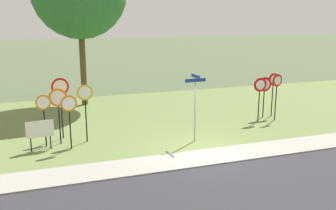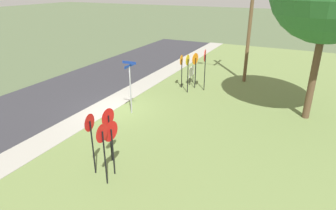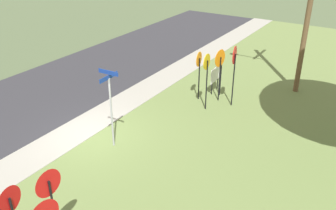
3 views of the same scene
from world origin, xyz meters
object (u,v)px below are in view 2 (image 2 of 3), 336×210
(stop_sign_far_center, at_px, (188,66))
(notice_board, at_px, (192,72))
(yield_sign_far_right, at_px, (102,141))
(utility_pole, at_px, (249,10))
(stop_sign_near_right, at_px, (195,63))
(stop_sign_far_right, at_px, (181,64))
(yield_sign_near_right, at_px, (108,123))
(yield_sign_near_left, at_px, (111,136))
(stop_sign_far_left, at_px, (195,63))
(street_name_post, at_px, (130,83))
(yield_sign_far_left, at_px, (90,130))
(stop_sign_near_left, at_px, (205,61))

(stop_sign_far_center, xyz_separation_m, notice_board, (-1.93, -0.46, -1.00))
(yield_sign_far_right, distance_m, utility_pole, 14.68)
(yield_sign_far_right, xyz_separation_m, notice_board, (-12.07, -1.51, -0.93))
(stop_sign_near_right, relative_size, stop_sign_far_center, 0.88)
(stop_sign_far_right, distance_m, yield_sign_near_right, 9.65)
(stop_sign_far_right, height_order, yield_sign_near_left, stop_sign_far_right)
(notice_board, bearing_deg, yield_sign_near_right, -0.22)
(stop_sign_near_right, distance_m, utility_pole, 5.03)
(stop_sign_far_left, height_order, yield_sign_near_right, stop_sign_far_left)
(stop_sign_far_center, relative_size, stop_sign_far_right, 1.11)
(stop_sign_far_right, distance_m, street_name_post, 5.26)
(stop_sign_far_left, bearing_deg, yield_sign_far_right, 13.24)
(yield_sign_far_left, distance_m, notice_board, 11.80)
(stop_sign_near_left, height_order, street_name_post, street_name_post)
(stop_sign_near_right, distance_m, yield_sign_far_right, 11.91)
(yield_sign_near_left, bearing_deg, yield_sign_far_right, 13.32)
(yield_sign_near_left, xyz_separation_m, street_name_post, (-5.09, -2.45, 0.13))
(stop_sign_near_left, distance_m, utility_pole, 4.73)
(stop_sign_far_center, distance_m, notice_board, 2.22)
(yield_sign_far_left, distance_m, yield_sign_far_right, 0.86)
(yield_sign_near_left, xyz_separation_m, yield_sign_near_right, (-0.70, -0.63, 0.08))
(yield_sign_far_left, bearing_deg, street_name_post, -170.57)
(yield_sign_near_left, height_order, yield_sign_near_right, yield_sign_near_right)
(stop_sign_far_left, height_order, yield_sign_near_left, stop_sign_far_left)
(utility_pole, bearing_deg, yield_sign_near_right, -10.58)
(stop_sign_near_right, xyz_separation_m, yield_sign_near_right, (10.55, 0.44, 0.11))
(yield_sign_near_left, height_order, yield_sign_far_left, yield_sign_far_left)
(stop_sign_far_center, distance_m, stop_sign_far_right, 1.08)
(yield_sign_near_right, relative_size, yield_sign_far_right, 0.97)
(utility_pole, bearing_deg, street_name_post, -26.42)
(yield_sign_near_left, bearing_deg, stop_sign_far_left, -171.60)
(yield_sign_far_left, bearing_deg, stop_sign_far_right, 176.72)
(yield_sign_near_right, distance_m, yield_sign_far_left, 0.98)
(stop_sign_far_center, distance_m, yield_sign_near_right, 8.85)
(yield_sign_near_left, relative_size, utility_pole, 0.24)
(yield_sign_far_right, relative_size, utility_pole, 0.26)
(stop_sign_far_left, relative_size, notice_board, 1.94)
(stop_sign_near_left, bearing_deg, stop_sign_far_center, -52.02)
(stop_sign_far_left, relative_size, yield_sign_near_right, 1.05)
(notice_board, bearing_deg, stop_sign_near_left, 48.41)
(stop_sign_far_right, xyz_separation_m, yield_sign_far_right, (10.89, 1.81, 0.12))
(yield_sign_far_right, bearing_deg, notice_board, -176.25)
(stop_sign_far_left, bearing_deg, utility_pole, 146.67)
(stop_sign_far_right, distance_m, notice_board, 1.46)
(utility_pole, bearing_deg, notice_board, -56.08)
(stop_sign_near_left, height_order, stop_sign_far_left, stop_sign_near_left)
(stop_sign_near_left, xyz_separation_m, notice_board, (-0.97, -1.28, -1.18))
(street_name_post, distance_m, utility_pole, 10.07)
(stop_sign_near_right, height_order, stop_sign_far_left, stop_sign_far_left)
(yield_sign_near_left, distance_m, notice_board, 11.58)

